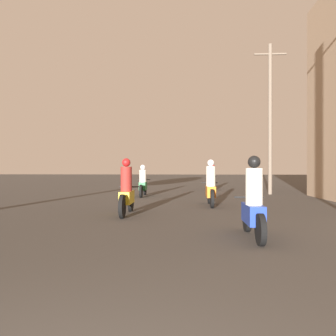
{
  "coord_description": "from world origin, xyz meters",
  "views": [
    {
      "loc": [
        0.48,
        -0.94,
        1.37
      ],
      "look_at": [
        -0.46,
        17.03,
        1.32
      ],
      "focal_mm": 35.0,
      "sensor_mm": 36.0,
      "label": 1
    }
  ],
  "objects": [
    {
      "name": "motorcycle_blue",
      "position": [
        1.8,
        5.43,
        0.63
      ],
      "size": [
        0.6,
        1.82,
        1.59
      ],
      "rotation": [
        0.0,
        0.0,
        0.15
      ],
      "color": "black",
      "rests_on": "ground_plane"
    },
    {
      "name": "motorcycle_yellow",
      "position": [
        -1.2,
        8.37,
        0.64
      ],
      "size": [
        0.6,
        2.02,
        1.62
      ],
      "rotation": [
        0.0,
        0.0,
        -0.07
      ],
      "color": "black",
      "rests_on": "ground_plane"
    },
    {
      "name": "motorcycle_green",
      "position": [
        -1.5,
        14.37,
        0.6
      ],
      "size": [
        0.6,
        2.07,
        1.48
      ],
      "rotation": [
        0.0,
        0.0,
        0.04
      ],
      "color": "black",
      "rests_on": "ground_plane"
    },
    {
      "name": "motorcycle_orange",
      "position": [
        1.39,
        10.7,
        0.65
      ],
      "size": [
        0.6,
        1.91,
        1.64
      ],
      "rotation": [
        0.0,
        0.0,
        0.03
      ],
      "color": "black",
      "rests_on": "ground_plane"
    },
    {
      "name": "utility_pole_far",
      "position": [
        4.77,
        15.8,
        3.95
      ],
      "size": [
        1.6,
        0.2,
        7.58
      ],
      "color": "#6B5B4C",
      "rests_on": "ground_plane"
    },
    {
      "name": "motorcycle_silver",
      "position": [
        2.14,
        19.19,
        0.63
      ],
      "size": [
        0.6,
        2.04,
        1.58
      ],
      "rotation": [
        0.0,
        0.0,
        0.01
      ],
      "color": "black",
      "rests_on": "ground_plane"
    }
  ]
}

